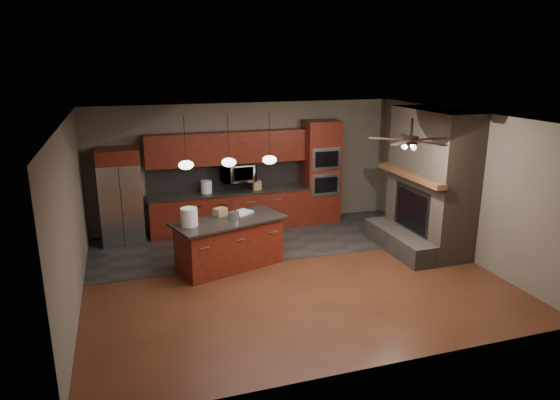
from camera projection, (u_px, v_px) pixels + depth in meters
name	position (u px, v px, depth m)	size (l,w,h in m)	color
ground	(289.00, 274.00, 8.95)	(7.00, 7.00, 0.00)	#5C2D1B
ceiling	(290.00, 117.00, 8.19)	(7.00, 6.00, 0.02)	white
back_wall	(247.00, 165.00, 11.32)	(7.00, 0.02, 2.80)	#6B6556
right_wall	(461.00, 184.00, 9.61)	(0.02, 6.00, 2.80)	#6B6556
left_wall	(71.00, 218.00, 7.54)	(0.02, 6.00, 2.80)	#6B6556
slate_tile_patch	(262.00, 240.00, 10.60)	(7.00, 2.40, 0.01)	#302E2B
fireplace_column	(428.00, 186.00, 9.87)	(1.30, 2.10, 2.80)	brown
back_cabinetry	(229.00, 191.00, 11.09)	(3.59, 0.64, 2.20)	maroon
oven_tower	(321.00, 172.00, 11.60)	(0.80, 0.63, 2.38)	maroon
microwave	(238.00, 172.00, 11.04)	(0.73, 0.41, 0.50)	silver
refrigerator	(121.00, 196.00, 10.26)	(0.84, 0.75, 1.99)	silver
kitchen_island	(230.00, 243.00, 9.15)	(2.21, 1.48, 0.92)	maroon
white_bucket	(189.00, 217.00, 8.65)	(0.29, 0.29, 0.32)	white
paint_can	(234.00, 216.00, 9.00)	(0.21, 0.21, 0.14)	#ACABB0
paint_tray	(242.00, 213.00, 9.35)	(0.39, 0.27, 0.04)	silver
cardboard_box	(220.00, 212.00, 9.21)	(0.23, 0.17, 0.15)	olive
counter_bucket	(206.00, 187.00, 10.85)	(0.24, 0.24, 0.27)	white
counter_box	(257.00, 185.00, 11.15)	(0.18, 0.14, 0.20)	#A58555
pendant_left	(186.00, 165.00, 8.58)	(0.26, 0.26, 0.92)	black
pendant_center	(229.00, 162.00, 8.80)	(0.26, 0.26, 0.92)	black
pendant_right	(269.00, 160.00, 9.02)	(0.26, 0.26, 0.92)	black
ceiling_fan	(411.00, 140.00, 8.09)	(1.27, 1.33, 0.41)	black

